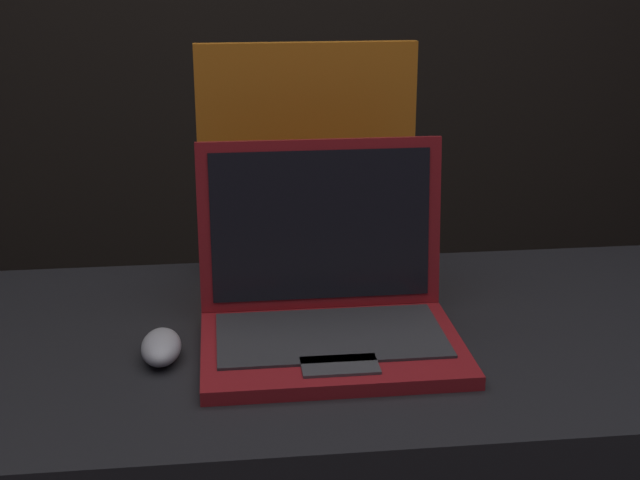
% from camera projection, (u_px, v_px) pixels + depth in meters
% --- Properties ---
extents(laptop_middle, '(0.38, 0.30, 0.28)m').
position_uv_depth(laptop_middle, '(327.00, 298.00, 1.32)').
color(laptop_middle, maroon).
rests_on(laptop_middle, display_counter).
extents(mouse_middle, '(0.06, 0.10, 0.04)m').
position_uv_depth(mouse_middle, '(161.00, 347.00, 1.26)').
color(mouse_middle, '#B2B2B7').
rests_on(mouse_middle, display_counter).
extents(promo_stand_middle, '(0.38, 0.07, 0.41)m').
position_uv_depth(promo_stand_middle, '(307.00, 167.00, 1.55)').
color(promo_stand_middle, black).
rests_on(promo_stand_middle, display_counter).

